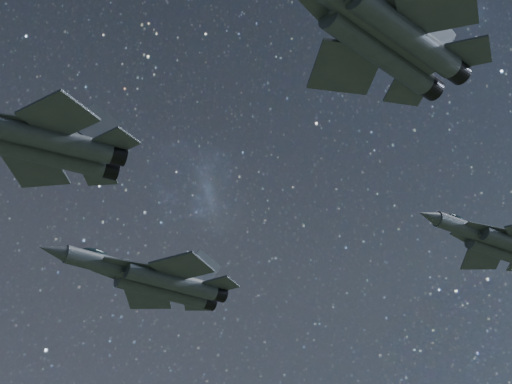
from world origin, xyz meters
TOP-DOWN VIEW (x-y plane):
  - jet_lead at (-20.47, 1.52)m, footprint 18.56×12.83m
  - jet_left at (-1.83, 17.62)m, footprint 19.62×13.88m
  - jet_right at (-5.79, -20.06)m, footprint 20.26×14.09m
  - jet_slot at (22.47, -4.51)m, footprint 16.11×11.40m

SIDE VIEW (x-z plane):
  - jet_lead at x=-20.47m, z-range 143.53..148.19m
  - jet_left at x=-1.83m, z-range 144.19..149.17m
  - jet_right at x=-5.79m, z-range 145.07..150.16m
  - jet_slot at x=22.47m, z-range 146.06..150.15m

